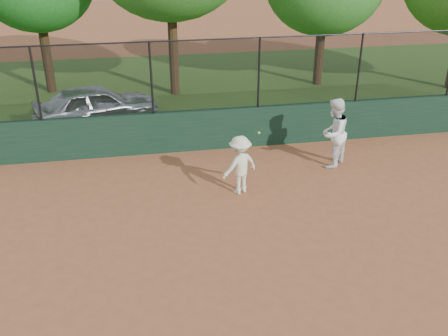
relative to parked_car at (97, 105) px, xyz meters
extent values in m
plane|color=#A05733|center=(2.22, -8.58, -0.68)|extent=(80.00, 80.00, 0.00)
cube|color=#173423|center=(2.22, -2.58, -0.08)|extent=(26.00, 0.20, 1.20)
cube|color=#2D4E18|center=(2.22, 3.42, -0.67)|extent=(36.00, 12.00, 0.01)
imported|color=#ADB2B7|center=(0.00, 0.00, 0.00)|extent=(4.26, 2.69, 1.35)
imported|color=white|center=(6.37, -4.32, 0.27)|extent=(1.16, 1.15, 1.89)
imported|color=#EAE9C7|center=(3.60, -5.35, 0.06)|extent=(1.09, 0.90, 1.47)
sphere|color=#B4D22E|center=(3.96, -5.68, 1.00)|extent=(0.06, 0.06, 0.06)
cube|color=black|center=(2.22, -2.58, 1.52)|extent=(26.00, 0.02, 2.00)
cylinder|color=black|center=(2.22, -2.58, 2.50)|extent=(26.00, 0.04, 0.04)
cylinder|color=black|center=(-1.28, -2.58, 1.52)|extent=(0.06, 0.06, 2.00)
cylinder|color=black|center=(1.72, -2.58, 1.52)|extent=(0.06, 0.06, 2.00)
cylinder|color=black|center=(4.72, -2.58, 1.52)|extent=(0.06, 0.06, 2.00)
cylinder|color=black|center=(7.72, -2.58, 1.52)|extent=(0.06, 0.06, 2.00)
cylinder|color=#3C2814|center=(-1.97, 4.11, 0.57)|extent=(0.36, 0.36, 2.50)
cylinder|color=#422B17|center=(2.81, 2.96, 0.82)|extent=(0.36, 0.36, 3.00)
cylinder|color=#412915|center=(8.72, 3.21, 0.42)|extent=(0.36, 0.36, 2.19)
camera|label=1|loc=(1.25, -15.91, 5.25)|focal=40.00mm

